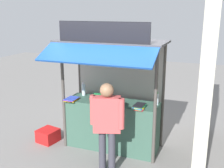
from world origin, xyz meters
TOP-DOWN VIEW (x-y plane):
  - ground_plane at (0.00, 0.00)m, footprint 20.00×20.00m
  - stall_counter at (0.00, 0.00)m, footprint 1.81×0.57m
  - stall_structure at (0.00, 0.09)m, footprint 2.01×1.44m
  - water_bottle_rear_center at (-0.27, 0.19)m, footprint 0.07×0.07m
  - water_bottle_left at (0.84, 0.14)m, footprint 0.07×0.07m
  - water_bottle_far_right at (-0.69, 0.17)m, footprint 0.08×0.08m
  - water_bottle_back_left at (-0.14, 0.10)m, footprint 0.07×0.07m
  - magazine_stack_center at (0.60, -0.18)m, footprint 0.21×0.29m
  - magazine_stack_front_right at (-0.77, -0.21)m, footprint 0.24×0.31m
  - magazine_stack_right at (-0.33, 0.01)m, footprint 0.23×0.29m
  - banana_bunch_rightmost at (0.28, -0.39)m, footprint 0.09×0.09m
  - banana_bunch_inner_left at (0.71, -0.39)m, footprint 0.08×0.08m
  - banana_bunch_leftmost at (-0.71, -0.39)m, footprint 0.09×0.10m
  - banana_bunch_inner_right at (-0.16, -0.39)m, footprint 0.09×0.09m
  - vendor_person at (0.24, -0.84)m, footprint 0.60×0.33m
  - plastic_crate at (-1.35, -0.25)m, footprint 0.45×0.45m
  - neighbour_wall at (1.71, 0.30)m, footprint 0.20×2.40m

SIDE VIEW (x-z plane):
  - ground_plane at x=0.00m, z-range 0.00..0.00m
  - plastic_crate at x=-1.35m, z-range 0.00..0.27m
  - stall_counter at x=0.00m, z-range 0.00..0.97m
  - vendor_person at x=0.24m, z-range 0.16..1.73m
  - magazine_stack_front_right at x=-0.77m, z-range 0.97..1.02m
  - magazine_stack_center at x=0.60m, z-range 0.97..1.05m
  - magazine_stack_right at x=-0.33m, z-range 0.97..1.06m
  - water_bottle_rear_center at x=-0.27m, z-range 0.97..1.21m
  - water_bottle_left at x=0.84m, z-range 0.97..1.21m
  - water_bottle_back_left at x=-0.14m, z-range 0.97..1.23m
  - water_bottle_far_right at x=-0.69m, z-range 0.97..1.24m
  - stall_structure at x=0.00m, z-range 0.25..2.75m
  - neighbour_wall at x=1.71m, z-range 0.00..3.14m
  - banana_bunch_rightmost at x=0.28m, z-range 1.68..1.96m
  - banana_bunch_inner_right at x=-0.16m, z-range 1.69..1.97m
  - banana_bunch_leftmost at x=-0.71m, z-range 1.72..1.97m
  - banana_bunch_inner_left at x=0.71m, z-range 1.75..1.98m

